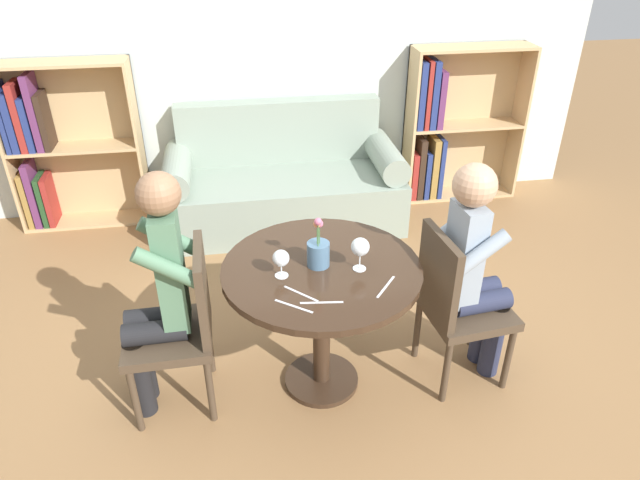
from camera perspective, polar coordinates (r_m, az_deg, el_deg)
ground_plane at (r=3.22m, az=0.15°, el=-13.93°), size 16.00×16.00×0.00m
back_wall at (r=4.66m, az=-4.69°, el=19.33°), size 5.20×0.05×2.70m
round_table at (r=2.82m, az=0.16°, el=-5.11°), size 0.97×0.97×0.75m
couch at (r=4.58m, az=-3.66°, el=5.44°), size 1.84×0.80×0.92m
bookshelf_left at (r=4.87m, az=-24.83°, el=8.52°), size 0.98×0.28×1.29m
bookshelf_right at (r=5.03m, az=12.52°, el=10.83°), size 0.98×0.28×1.29m
chair_left at (r=2.89m, az=-13.64°, el=-8.05°), size 0.43×0.43×0.90m
chair_right at (r=3.03m, az=13.40°, el=-5.99°), size 0.46×0.46×0.90m
person_left at (r=2.79m, az=-15.90°, el=-5.23°), size 0.42×0.35×1.30m
person_right at (r=2.97m, az=15.24°, el=-2.84°), size 0.44×0.37×1.25m
wine_glass_left at (r=2.63m, az=-3.93°, el=-1.92°), size 0.08×0.08×0.14m
wine_glass_right at (r=2.67m, az=4.04°, el=-0.78°), size 0.09×0.09×0.17m
flower_vase at (r=2.71m, az=-0.18°, el=-1.16°), size 0.11×0.11×0.27m
knife_left_setting at (r=2.56m, az=-1.93°, el=-5.39°), size 0.14×0.14×0.00m
fork_left_setting at (r=2.51m, az=0.17°, el=-6.27°), size 0.19×0.03×0.00m
knife_right_setting at (r=2.49m, az=-2.65°, el=-6.63°), size 0.16×0.12×0.00m
fork_right_setting at (r=2.62m, az=6.59°, el=-4.67°), size 0.13×0.16×0.00m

